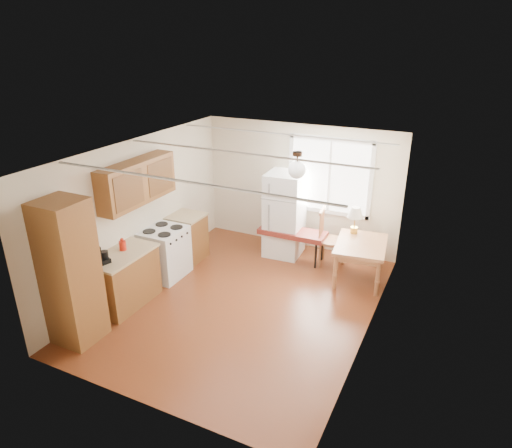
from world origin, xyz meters
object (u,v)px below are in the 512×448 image
Objects in this scene: dining_table at (361,248)px; refrigerator at (284,214)px; bench at (292,233)px; chair at (326,233)px.

refrigerator is at bearing 159.41° from dining_table.
dining_table reaches higher than bench.
chair reaches higher than dining_table.
bench is 1.17× the size of chair.
refrigerator reaches higher than bench.
bench is 1.06× the size of dining_table.
chair is at bearing 4.46° from bench.
bench is at bearing -34.93° from refrigerator.
refrigerator reaches higher than chair.
refrigerator is 0.90m from chair.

